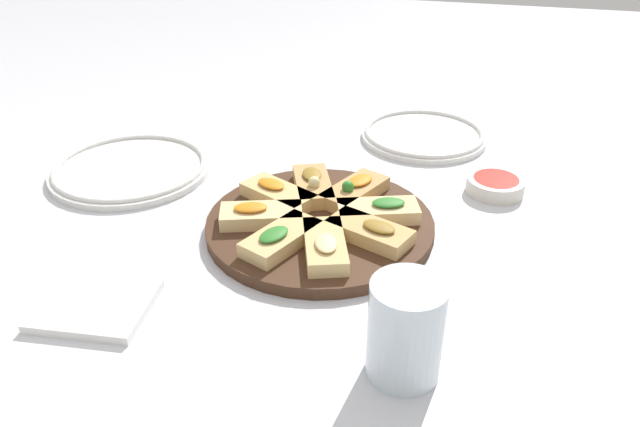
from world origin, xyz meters
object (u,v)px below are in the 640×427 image
at_px(plate_left, 130,168).
at_px(dipping_bowl, 495,185).
at_px(napkin_stack, 95,306).
at_px(serving_board, 320,225).
at_px(plate_right, 424,135).
at_px(water_glass, 406,330).

distance_m(plate_left, dipping_bowl, 0.57).
xyz_separation_m(plate_left, napkin_stack, (0.13, -0.32, -0.00)).
bearing_deg(napkin_stack, serving_board, 47.85).
xyz_separation_m(plate_left, dipping_bowl, (0.56, 0.07, 0.00)).
bearing_deg(plate_right, plate_left, -150.47).
relative_size(serving_board, water_glass, 2.93).
bearing_deg(plate_right, napkin_stack, -118.48).
relative_size(serving_board, napkin_stack, 2.52).
xyz_separation_m(napkin_stack, dipping_bowl, (0.43, 0.39, 0.01)).
bearing_deg(napkin_stack, water_glass, -1.78).
height_order(serving_board, plate_right, same).
xyz_separation_m(serving_board, plate_right, (0.10, 0.34, -0.00)).
xyz_separation_m(plate_left, water_glass, (0.48, -0.33, 0.04)).
distance_m(plate_right, dipping_bowl, 0.21).
bearing_deg(napkin_stack, dipping_bowl, 42.31).
distance_m(serving_board, water_glass, 0.28).
relative_size(serving_board, dipping_bowl, 3.57).
distance_m(serving_board, plate_right, 0.36).
relative_size(serving_board, plate_right, 1.39).
height_order(plate_left, dipping_bowl, dipping_bowl).
bearing_deg(dipping_bowl, plate_right, 125.57).
distance_m(plate_right, napkin_stack, 0.64).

